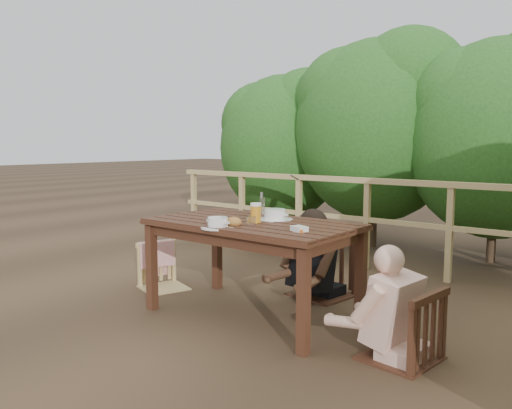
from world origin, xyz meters
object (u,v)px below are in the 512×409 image
Objects in this scene: soup_far at (275,215)px; bottle at (262,206)px; table at (252,270)px; woman at (324,229)px; diner_right at (407,268)px; butter_tub at (299,230)px; bread_roll at (234,222)px; chair_far at (323,241)px; tumbler at (251,222)px; beer_glass at (256,214)px; chair_left at (163,247)px; chair_right at (402,291)px; soup_near at (218,223)px.

soup_far is 0.13m from bottle.
woman is at bearing 79.83° from table.
butter_tub is at bearing 104.03° from diner_right.
table is 1.33m from diner_right.
woman reaches higher than bread_roll.
soup_far is 1.26× the size of bottle.
table is 0.85m from chair_far.
tumbler is (-0.02, -1.00, 0.30)m from chair_far.
beer_glass is (-1.25, 0.03, 0.24)m from diner_right.
beer_glass is (-0.09, -0.88, 0.23)m from woman.
table is at bearing -74.54° from chair_left.
chair_left is 2.43m from chair_right.
chair_left is at bearing 169.48° from tumbler.
beer_glass is at bearing -84.43° from chair_right.
chair_far is 1.47m from diner_right.
chair_right is at bearing -9.27° from bottle.
beer_glass reaches higher than soup_near.
woman is (0.15, 0.85, 0.24)m from table.
soup_far reaches higher than butter_tub.
chair_far is at bearing -121.25° from chair_right.
woman is 1.47m from diner_right.
diner_right is 1.27m from beer_glass.
woman is at bearing 84.27° from beer_glass.
woman is 1.02× the size of diner_right.
chair_far is 1.24m from soup_near.
table is 7.02× the size of bottle.
soup_far is (-0.08, -0.63, 0.30)m from chair_far.
chair_left is 1.29m from beer_glass.
bottle is (1.13, 0.08, 0.47)m from chair_left.
soup_far is at bearing -64.95° from chair_left.
butter_tub is (0.53, 0.09, -0.01)m from bread_roll.
butter_tub is (0.59, 0.20, -0.02)m from soup_near.
chair_right is 0.75× the size of diner_right.
diner_right is 10.23× the size of butter_tub.
chair_left is 6.18× the size of bread_roll.
bread_roll is at bearing -101.78° from beer_glass.
diner_right is at bearing -2.73° from table.
diner_right is (0.03, 0.00, 0.15)m from chair_right.
woman is at bearing 88.72° from tumbler.
bottle is at bearing -67.02° from chair_left.
tumbler is (0.11, 0.07, 0.00)m from bread_roll.
bread_roll is at bearing -84.19° from bottle.
soup_near is at bearing -106.99° from beer_glass.
soup_near is (-1.32, -0.30, 0.35)m from chair_right.
soup_far reaches higher than chair_left.
tumbler is (0.05, -0.37, -0.01)m from soup_far.
diner_right is 14.66× the size of tumbler.
woman is 7.35× the size of beer_glass.
butter_tub is at bearing 1.93° from tumbler.
tumbler is (0.15, -0.32, -0.08)m from bottle.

